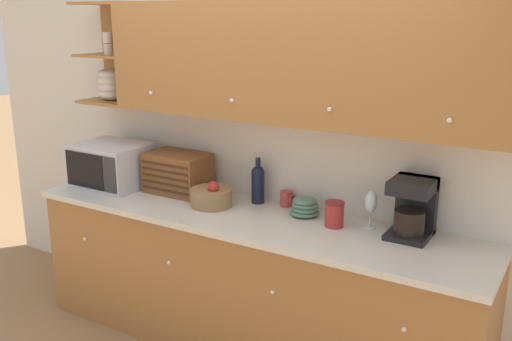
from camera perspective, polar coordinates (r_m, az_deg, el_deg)
ground_plane at (r=4.19m, az=1.68°, el=-14.99°), size 24.00×24.00×0.00m
wall_back at (r=3.73m, az=2.06°, el=2.70°), size 5.36×0.06×2.60m
counter_unit at (r=3.73m, az=-0.80°, el=-11.05°), size 2.98×0.68×0.92m
backsplash_panel at (r=3.72m, az=1.78°, el=1.20°), size 2.96×0.01×0.57m
upper_cabinets at (r=3.41m, az=2.82°, el=10.73°), size 2.96×0.34×0.71m
microwave at (r=4.21m, az=-14.23°, el=0.54°), size 0.51×0.41×0.31m
bread_box at (r=3.97m, az=-7.82°, el=-0.25°), size 0.43×0.28×0.28m
fruit_basket at (r=3.69m, az=-4.50°, el=-2.64°), size 0.27×0.27×0.18m
wine_bottle at (r=3.72m, az=0.20°, el=-1.20°), size 0.09×0.09×0.30m
mug at (r=3.68m, az=3.08°, el=-2.84°), size 0.09×0.08×0.10m
bowl_stack_on_counter at (r=3.52m, az=4.89°, el=-3.66°), size 0.18×0.18×0.12m
storage_canister at (r=3.35m, az=7.85°, el=-4.35°), size 0.12×0.12×0.15m
wine_glass at (r=3.35m, az=11.42°, el=-3.20°), size 0.07×0.07×0.22m
coffee_maker at (r=3.28m, az=15.38°, el=-3.55°), size 0.23×0.26×0.33m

